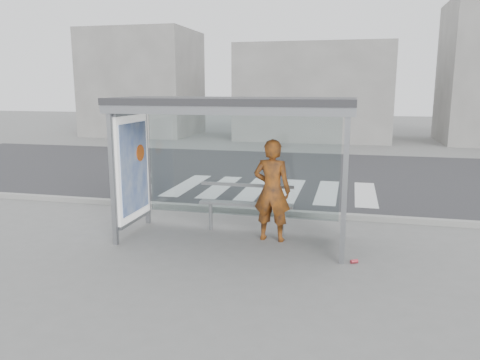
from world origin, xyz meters
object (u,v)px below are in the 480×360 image
bus_shelter (213,133)px  soda_can (354,261)px  person (272,190)px  bench (246,204)px

bus_shelter → soda_can: bearing=-15.6°
bus_shelter → soda_can: (2.57, -0.72, -1.95)m
person → bench: 0.78m
person → bench: person is taller
person → soda_can: (1.50, -0.86, -0.91)m
person → soda_can: size_ratio=15.73×
bus_shelter → soda_can: 3.31m
person → bench: (-0.57, 0.37, -0.38)m
bus_shelter → bench: (0.50, 0.52, -1.42)m
person → bench: size_ratio=1.03×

